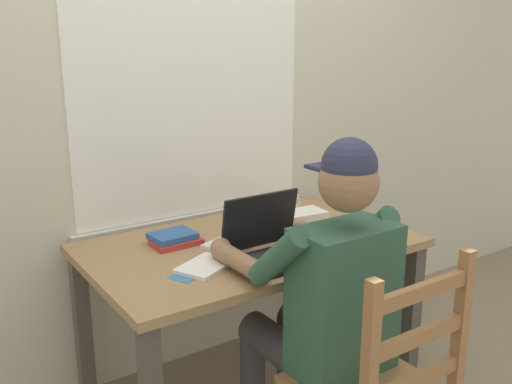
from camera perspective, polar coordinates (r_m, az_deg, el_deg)
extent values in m
cube|color=beige|center=(2.61, -6.49, 10.13)|extent=(6.00, 0.04, 2.60)
cube|color=white|center=(2.60, -6.30, 8.61)|extent=(1.13, 0.01, 1.00)
cube|color=beige|center=(2.70, -5.93, -2.45)|extent=(1.19, 0.06, 0.04)
cube|color=#9E7A51|center=(2.34, -0.58, -5.34)|extent=(1.31, 0.79, 0.03)
cube|color=#4C4742|center=(2.62, 15.19, -12.20)|extent=(0.06, 0.06, 0.69)
cube|color=#4C4742|center=(2.55, -16.84, -13.16)|extent=(0.06, 0.06, 0.69)
cube|color=#4C4742|center=(3.07, 5.33, -7.58)|extent=(0.06, 0.06, 0.69)
cube|color=#2D5642|center=(1.91, 8.72, -10.58)|extent=(0.34, 0.20, 0.50)
sphere|color=#936B4C|center=(1.78, 9.22, 0.98)|extent=(0.19, 0.19, 0.19)
sphere|color=#282D47|center=(1.77, 9.29, 2.62)|extent=(0.17, 0.17, 0.17)
cube|color=#282D47|center=(1.83, 7.44, 2.53)|extent=(0.13, 0.10, 0.01)
cylinder|color=#38383D|center=(2.11, 2.77, -15.43)|extent=(0.13, 0.40, 0.13)
cylinder|color=#38383D|center=(2.21, 6.62, -14.03)|extent=(0.13, 0.40, 0.13)
cylinder|color=#38383D|center=(2.37, -0.34, -18.09)|extent=(0.10, 0.10, 0.45)
cylinder|color=#38383D|center=(2.46, 3.30, -16.78)|extent=(0.10, 0.10, 0.45)
cylinder|color=#2D5642|center=(1.79, 2.22, -6.54)|extent=(0.10, 0.25, 0.24)
cylinder|color=#936B4C|center=(2.00, -1.72, -6.87)|extent=(0.07, 0.28, 0.07)
sphere|color=#936B4C|center=(2.12, -3.53, -5.63)|extent=(0.08, 0.08, 0.08)
cylinder|color=#2D5642|center=(2.04, 11.34, -4.10)|extent=(0.10, 0.25, 0.24)
cylinder|color=#936B4C|center=(2.23, 7.03, -4.67)|extent=(0.07, 0.28, 0.07)
sphere|color=#936B4C|center=(2.32, 4.58, -3.77)|extent=(0.08, 0.08, 0.08)
cube|color=olive|center=(1.87, 19.74, -12.37)|extent=(0.04, 0.04, 0.48)
cube|color=olive|center=(1.61, 11.27, -16.46)|extent=(0.04, 0.04, 0.48)
cube|color=olive|center=(1.79, 15.58, -17.65)|extent=(0.36, 0.02, 0.04)
cube|color=olive|center=(1.72, 15.91, -13.72)|extent=(0.36, 0.02, 0.04)
cube|color=olive|center=(1.66, 16.26, -9.46)|extent=(0.36, 0.02, 0.04)
cube|color=black|center=(2.13, 2.42, -6.77)|extent=(0.33, 0.23, 0.02)
cube|color=#2B2B2D|center=(2.12, 2.43, -6.53)|extent=(0.29, 0.17, 0.00)
cube|color=black|center=(2.19, 0.37, -2.86)|extent=(0.33, 0.05, 0.22)
cube|color=#99A8B2|center=(2.19, 0.37, -2.86)|extent=(0.29, 0.04, 0.19)
ellipsoid|color=black|center=(2.28, 6.61, -5.07)|extent=(0.06, 0.10, 0.03)
cylinder|color=silver|center=(2.67, 3.14, -1.32)|extent=(0.08, 0.08, 0.09)
torus|color=silver|center=(2.70, 4.04, -1.05)|extent=(0.05, 0.01, 0.05)
cylinder|color=#38281E|center=(2.40, 0.40, -3.17)|extent=(0.09, 0.09, 0.09)
torus|color=#38281E|center=(2.43, 1.47, -2.84)|extent=(0.05, 0.01, 0.05)
cube|color=#BC332D|center=(2.31, -7.94, -5.00)|extent=(0.19, 0.12, 0.02)
cube|color=#2D5B9E|center=(2.32, -8.32, -4.34)|extent=(0.18, 0.15, 0.02)
cube|color=white|center=(2.49, 4.54, -3.38)|extent=(0.20, 0.15, 0.02)
cube|color=white|center=(2.48, 4.73, -2.84)|extent=(0.17, 0.13, 0.03)
cube|color=white|center=(2.47, 4.77, -2.23)|extent=(0.19, 0.14, 0.03)
cube|color=white|center=(2.08, -5.05, -7.37)|extent=(0.25, 0.22, 0.02)
cube|color=white|center=(2.29, -2.48, -5.16)|extent=(0.24, 0.21, 0.02)
cube|color=teal|center=(2.03, -6.66, -8.16)|extent=(0.15, 0.13, 0.00)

